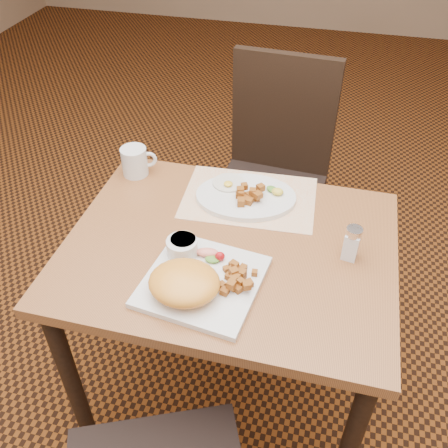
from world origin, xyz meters
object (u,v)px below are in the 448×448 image
plate_square (203,282)px  coffee_mug (135,161)px  plate_oval (246,197)px  table (229,273)px  chair_far (274,167)px  salt_shaker (352,243)px

plate_square → coffee_mug: 0.54m
plate_oval → coffee_mug: coffee_mug is taller
plate_oval → table: bearing=-90.1°
table → coffee_mug: (-0.38, 0.26, 0.16)m
plate_square → plate_oval: size_ratio=0.92×
table → plate_oval: plate_oval is taller
plate_oval → coffee_mug: bearing=172.4°
chair_far → coffee_mug: (-0.39, -0.46, 0.26)m
table → plate_square: bearing=-101.2°
table → salt_shaker: size_ratio=9.00×
chair_far → plate_square: (-0.04, -0.88, 0.22)m
plate_oval → salt_shaker: bearing=-29.2°
plate_square → plate_oval: 0.37m
plate_square → coffee_mug: size_ratio=2.53×
salt_shaker → chair_far: bearing=114.0°
plate_square → coffee_mug: coffee_mug is taller
table → chair_far: (0.01, 0.72, -0.10)m
plate_oval → chair_far: bearing=88.6°
plate_square → plate_oval: (0.03, 0.37, 0.00)m
plate_oval → plate_square: bearing=-94.9°
plate_square → salt_shaker: 0.40m
table → chair_far: size_ratio=0.93×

